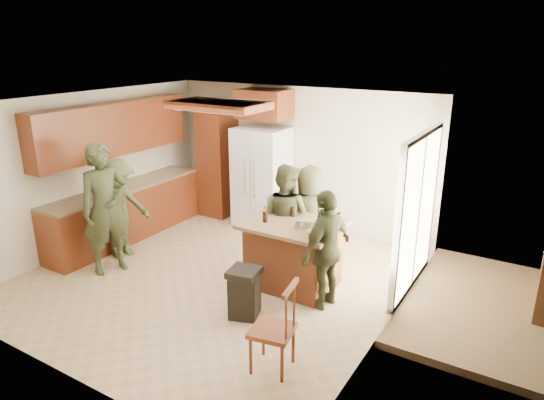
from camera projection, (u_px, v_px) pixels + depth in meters
The scene contains 12 objects.
person_front_left at pixel (106, 209), 6.92m from camera, with size 0.70×0.51×1.92m, color #2F361F.
person_behind_left at pixel (285, 219), 6.97m from camera, with size 0.79×0.49×1.62m, color #3D4025.
person_behind_right at pixel (309, 218), 7.08m from camera, with size 0.76×0.50×1.57m, color #373921.
person_side_right at pixel (326, 249), 6.04m from camera, with size 0.91×0.47×1.55m, color #323620.
person_counter at pixel (119, 209), 7.45m from camera, with size 1.01×0.47×1.57m, color #3B4327.
left_cabinetry at pixel (122, 184), 8.12m from camera, with size 0.64×3.00×2.30m.
back_wall_units at pixel (228, 146), 9.00m from camera, with size 1.80×0.60×2.45m.
refrigerator at pixel (262, 178), 8.70m from camera, with size 0.90×0.76×1.80m.
kitchen_island at pixel (293, 253), 6.64m from camera, with size 1.28×1.03×0.93m.
island_items at pixel (308, 225), 6.30m from camera, with size 0.97×0.71×0.15m.
trash_bin at pixel (244, 292), 5.93m from camera, with size 0.43×0.43×0.63m.
spindle_chair at pixel (274, 330), 4.92m from camera, with size 0.48×0.48×0.99m.
Camera 1 is at (3.94, -4.96, 3.27)m, focal length 32.00 mm.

